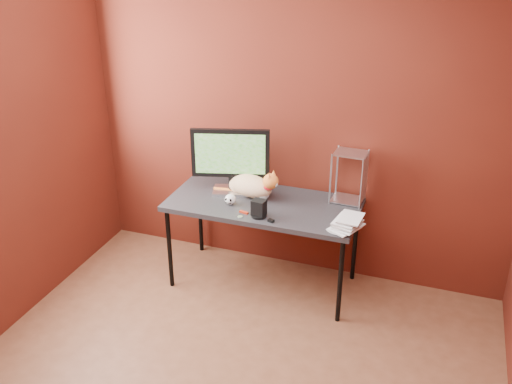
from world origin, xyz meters
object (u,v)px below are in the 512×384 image
(monitor, at_px, (230,158))
(book_stack, at_px, (342,156))
(skull_mug, at_px, (230,199))
(cat, at_px, (251,186))
(desk, at_px, (263,208))
(speaker, at_px, (259,209))

(monitor, height_order, book_stack, book_stack)
(skull_mug, bearing_deg, monitor, 112.95)
(cat, bearing_deg, skull_mug, -102.06)
(monitor, relative_size, skull_mug, 6.99)
(desk, bearing_deg, book_stack, -16.05)
(desk, relative_size, monitor, 2.46)
(desk, height_order, book_stack, book_stack)
(desk, bearing_deg, cat, 150.38)
(speaker, bearing_deg, cat, 124.82)
(monitor, height_order, cat, monitor)
(monitor, distance_m, skull_mug, 0.34)
(book_stack, bearing_deg, cat, 161.45)
(desk, bearing_deg, monitor, 163.47)
(monitor, relative_size, speaker, 4.48)
(desk, distance_m, cat, 0.21)
(desk, height_order, monitor, monitor)
(desk, height_order, cat, cat)
(cat, xyz_separation_m, skull_mug, (-0.10, -0.19, -0.05))
(skull_mug, bearing_deg, speaker, -20.23)
(desk, relative_size, speaker, 11.02)
(skull_mug, distance_m, book_stack, 1.00)
(cat, height_order, book_stack, book_stack)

